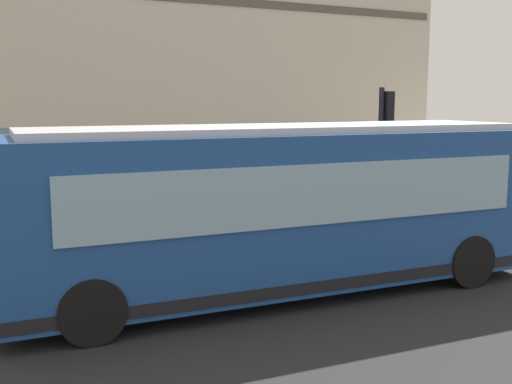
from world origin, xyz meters
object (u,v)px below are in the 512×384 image
object	(u,v)px
city_bus_nearside	(281,209)
fire_hydrant	(184,209)
newspaper_vending_box	(414,192)
pedestrian_walking_along_curb	(179,196)
traffic_light_near_corner	(384,130)

from	to	relation	value
city_bus_nearside	fire_hydrant	size ratio (longest dim) A/B	13.74
newspaper_vending_box	pedestrian_walking_along_curb	bearing A→B (deg)	93.54
city_bus_nearside	newspaper_vending_box	bearing A→B (deg)	-55.71
city_bus_nearside	traffic_light_near_corner	world-z (taller)	traffic_light_near_corner
traffic_light_near_corner	pedestrian_walking_along_curb	bearing A→B (deg)	75.78
pedestrian_walking_along_curb	city_bus_nearside	bearing A→B (deg)	-177.20
fire_hydrant	newspaper_vending_box	world-z (taller)	newspaper_vending_box
traffic_light_near_corner	fire_hydrant	xyz separation A→B (m)	(2.85, 4.65, -2.21)
pedestrian_walking_along_curb	fire_hydrant	bearing A→B (deg)	-23.91
city_bus_nearside	pedestrian_walking_along_curb	world-z (taller)	city_bus_nearside
pedestrian_walking_along_curb	newspaper_vending_box	size ratio (longest dim) A/B	1.89
city_bus_nearside	newspaper_vending_box	size ratio (longest dim) A/B	11.30
city_bus_nearside	newspaper_vending_box	world-z (taller)	city_bus_nearside
fire_hydrant	newspaper_vending_box	xyz separation A→B (m)	(-1.01, -7.36, 0.09)
fire_hydrant	pedestrian_walking_along_curb	distance (m)	1.76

